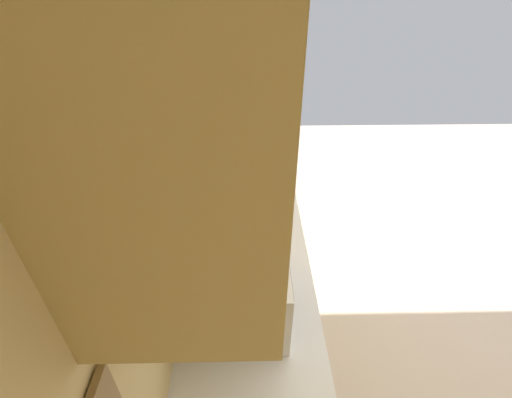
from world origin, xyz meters
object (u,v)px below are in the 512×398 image
at_px(microwave, 245,280).
at_px(kettle, 261,219).
at_px(bowl, 259,192).
at_px(oven_range, 253,148).

xyz_separation_m(microwave, kettle, (0.53, -0.09, -0.09)).
distance_m(microwave, kettle, 0.55).
height_order(microwave, kettle, microwave).
height_order(microwave, bowl, microwave).
distance_m(microwave, bowl, 0.86).
height_order(bowl, kettle, kettle).
xyz_separation_m(microwave, bowl, (0.84, -0.09, -0.12)).
bearing_deg(kettle, oven_range, 0.79).
height_order(oven_range, microwave, microwave).
distance_m(oven_range, microwave, 2.45).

